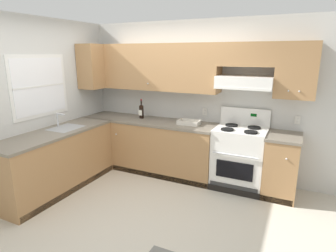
{
  "coord_description": "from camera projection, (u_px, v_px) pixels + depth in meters",
  "views": [
    {
      "loc": [
        1.98,
        -2.87,
        2.03
      ],
      "look_at": [
        0.28,
        0.7,
        1.0
      ],
      "focal_mm": 30.12,
      "sensor_mm": 36.0,
      "label": 1
    }
  ],
  "objects": [
    {
      "name": "ground_plane",
      "position": [
        128.0,
        206.0,
        3.85
      ],
      "size": [
        7.04,
        7.04,
        0.0
      ],
      "primitive_type": "plane",
      "color": "beige"
    },
    {
      "name": "wall_back",
      "position": [
        196.0,
        87.0,
        4.64
      ],
      "size": [
        4.68,
        0.57,
        2.55
      ],
      "color": "silver",
      "rests_on": "ground_plane"
    },
    {
      "name": "wall_left",
      "position": [
        47.0,
        99.0,
        4.37
      ],
      "size": [
        0.47,
        4.0,
        2.55
      ],
      "color": "silver",
      "rests_on": "ground_plane"
    },
    {
      "name": "counter_back_run",
      "position": [
        167.0,
        148.0,
        4.82
      ],
      "size": [
        3.6,
        0.65,
        0.91
      ],
      "color": "#A87A4C",
      "rests_on": "ground_plane"
    },
    {
      "name": "counter_left_run",
      "position": [
        57.0,
        160.0,
        4.25
      ],
      "size": [
        0.63,
        1.91,
        1.13
      ],
      "color": "#A87A4C",
      "rests_on": "ground_plane"
    },
    {
      "name": "stove",
      "position": [
        239.0,
        157.0,
        4.31
      ],
      "size": [
        0.76,
        0.62,
        1.2
      ],
      "color": "white",
      "rests_on": "ground_plane"
    },
    {
      "name": "wine_bottle",
      "position": [
        141.0,
        111.0,
        4.96
      ],
      "size": [
        0.08,
        0.08,
        0.34
      ],
      "color": "black",
      "rests_on": "counter_back_run"
    },
    {
      "name": "bowl",
      "position": [
        189.0,
        123.0,
        4.55
      ],
      "size": [
        0.35,
        0.21,
        0.07
      ],
      "color": "beige",
      "rests_on": "counter_back_run"
    }
  ]
}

